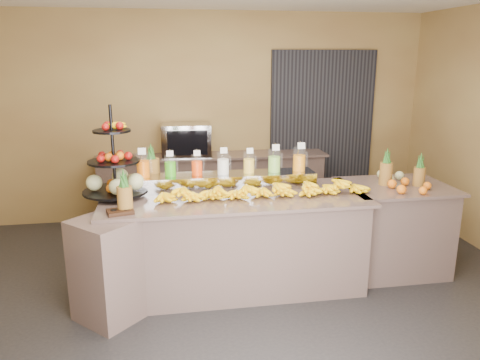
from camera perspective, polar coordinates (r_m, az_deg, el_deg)
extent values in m
plane|color=black|center=(4.53, -0.03, -14.37)|extent=(6.00, 6.00, 0.00)
cube|color=brown|center=(6.50, -3.71, 7.63)|extent=(6.00, 0.02, 2.80)
cube|color=black|center=(6.82, 9.93, 6.09)|extent=(1.50, 0.06, 2.20)
cube|color=gray|center=(4.60, -0.65, -7.67)|extent=(2.40, 0.90, 0.90)
cube|color=gray|center=(4.45, -0.67, -2.13)|extent=(2.50, 1.00, 0.03)
cube|color=gray|center=(4.22, -15.66, -10.43)|extent=(0.71, 0.71, 0.90)
cube|color=gray|center=(5.21, 18.08, -5.70)|extent=(1.00, 0.80, 0.90)
cube|color=gray|center=(5.07, 18.50, -0.77)|extent=(1.08, 0.88, 0.03)
cube|color=gray|center=(6.43, -3.33, -1.08)|extent=(3.00, 0.50, 0.90)
cube|color=gray|center=(6.32, -3.39, 2.97)|extent=(3.10, 0.55, 0.03)
cube|color=gray|center=(4.68, -2.05, -0.12)|extent=(1.85, 0.30, 0.15)
cylinder|color=silver|center=(4.60, -11.75, 1.78)|extent=(0.13, 0.13, 0.23)
cylinder|color=#E76200|center=(4.61, -11.73, 1.33)|extent=(0.12, 0.12, 0.16)
cylinder|color=gray|center=(4.60, -11.98, 2.44)|extent=(0.01, 0.01, 0.28)
cube|color=white|center=(4.51, -11.88, 3.45)|extent=(0.07, 0.02, 0.06)
cylinder|color=silver|center=(4.60, -8.51, 1.74)|extent=(0.11, 0.11, 0.21)
cylinder|color=#2F9E0E|center=(4.61, -8.49, 1.35)|extent=(0.10, 0.10, 0.14)
cylinder|color=gray|center=(4.60, -8.71, 2.33)|extent=(0.01, 0.01, 0.24)
cube|color=white|center=(4.52, -8.56, 3.21)|extent=(0.07, 0.02, 0.06)
cylinder|color=silver|center=(4.61, -5.28, 1.85)|extent=(0.11, 0.11, 0.20)
cylinder|color=#FF3D00|center=(4.62, -5.27, 1.46)|extent=(0.10, 0.10, 0.14)
cylinder|color=gray|center=(4.61, -5.47, 2.42)|extent=(0.01, 0.01, 0.24)
cube|color=white|center=(4.53, -5.26, 3.28)|extent=(0.06, 0.02, 0.05)
cylinder|color=silver|center=(4.63, -2.07, 2.07)|extent=(0.12, 0.12, 0.22)
cylinder|color=white|center=(4.64, -2.07, 1.66)|extent=(0.11, 0.11, 0.15)
cylinder|color=gray|center=(4.63, -2.27, 2.69)|extent=(0.01, 0.01, 0.26)
cube|color=white|center=(4.55, -2.00, 3.62)|extent=(0.07, 0.02, 0.06)
cylinder|color=silver|center=(4.67, 1.09, 2.13)|extent=(0.11, 0.11, 0.21)
cylinder|color=gold|center=(4.68, 1.09, 1.73)|extent=(0.11, 0.11, 0.14)
cylinder|color=gray|center=(4.67, 0.91, 2.71)|extent=(0.01, 0.01, 0.24)
cube|color=white|center=(4.60, 1.22, 3.59)|extent=(0.07, 0.02, 0.06)
cylinder|color=silver|center=(4.73, 4.20, 2.37)|extent=(0.13, 0.13, 0.23)
cylinder|color=#7DC147|center=(4.73, 4.19, 1.94)|extent=(0.12, 0.12, 0.16)
cylinder|color=gray|center=(4.72, 4.00, 3.01)|extent=(0.01, 0.01, 0.27)
cube|color=white|center=(4.64, 4.40, 3.98)|extent=(0.07, 0.02, 0.06)
cylinder|color=silver|center=(4.79, 7.23, 2.52)|extent=(0.13, 0.13, 0.24)
cylinder|color=orange|center=(4.80, 7.21, 2.08)|extent=(0.12, 0.12, 0.16)
cylinder|color=gray|center=(4.79, 7.03, 3.17)|extent=(0.01, 0.01, 0.28)
cube|color=white|center=(4.71, 7.49, 4.17)|extent=(0.08, 0.02, 0.06)
ellipsoid|color=yellow|center=(4.34, -9.23, -1.83)|extent=(0.25, 0.19, 0.10)
ellipsoid|color=yellow|center=(4.34, -6.24, -1.70)|extent=(0.25, 0.19, 0.10)
ellipsoid|color=yellow|center=(4.36, -3.27, -1.57)|extent=(0.25, 0.19, 0.10)
ellipsoid|color=yellow|center=(4.39, -0.32, -1.43)|extent=(0.25, 0.19, 0.10)
ellipsoid|color=yellow|center=(4.43, 2.57, -1.29)|extent=(0.25, 0.19, 0.10)
ellipsoid|color=yellow|center=(4.48, 5.41, -1.16)|extent=(0.25, 0.19, 0.10)
ellipsoid|color=yellow|center=(4.54, 8.17, -1.02)|extent=(0.25, 0.19, 0.10)
ellipsoid|color=yellow|center=(4.62, 10.85, -0.88)|extent=(0.25, 0.19, 0.10)
ellipsoid|color=yellow|center=(4.70, 13.45, -0.75)|extent=(0.25, 0.19, 0.10)
ellipsoid|color=yellow|center=(4.32, -6.87, -0.80)|extent=(0.21, 0.17, 0.09)
ellipsoid|color=yellow|center=(4.34, -3.04, -0.64)|extent=(0.21, 0.17, 0.09)
ellipsoid|color=yellow|center=(4.38, 0.73, -0.47)|extent=(0.21, 0.17, 0.09)
ellipsoid|color=yellow|center=(4.44, 4.41, -0.31)|extent=(0.21, 0.17, 0.09)
ellipsoid|color=yellow|center=(4.52, 7.99, -0.15)|extent=(0.21, 0.17, 0.09)
ellipsoid|color=yellow|center=(4.61, 11.43, 0.01)|extent=(0.21, 0.17, 0.09)
cylinder|color=black|center=(4.49, -15.21, 3.39)|extent=(0.03, 0.03, 0.86)
cylinder|color=black|center=(4.58, -14.89, -1.30)|extent=(0.68, 0.68, 0.02)
cylinder|color=black|center=(4.51, -15.13, 2.20)|extent=(0.53, 0.53, 0.02)
cylinder|color=black|center=(4.46, -15.38, 5.80)|extent=(0.38, 0.38, 0.02)
sphere|color=beige|center=(4.54, -12.57, -0.10)|extent=(0.16, 0.16, 0.16)
sphere|color=maroon|center=(4.49, -13.47, 2.88)|extent=(0.08, 0.08, 0.08)
sphere|color=orange|center=(4.58, -16.13, -0.71)|extent=(0.09, 0.09, 0.09)
cube|color=black|center=(4.07, -14.40, -3.75)|extent=(0.25, 0.21, 0.03)
cylinder|color=brown|center=(4.08, -13.85, -2.27)|extent=(0.13, 0.13, 0.22)
cone|color=#224E1A|center=(4.03, -14.02, 0.31)|extent=(0.07, 0.07, 0.16)
cylinder|color=brown|center=(4.79, -10.68, 0.87)|extent=(0.16, 0.16, 0.29)
cone|color=#224E1A|center=(4.74, -10.81, 3.51)|extent=(0.08, 0.08, 0.16)
cylinder|color=brown|center=(5.03, 17.35, 0.74)|extent=(0.13, 0.13, 0.23)
cylinder|color=brown|center=(5.10, 21.00, 0.40)|extent=(0.12, 0.12, 0.19)
ellipsoid|color=orange|center=(4.91, 20.03, -0.70)|extent=(0.35, 0.23, 0.09)
cube|color=gray|center=(6.25, -6.55, 4.90)|extent=(0.66, 0.48, 0.43)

